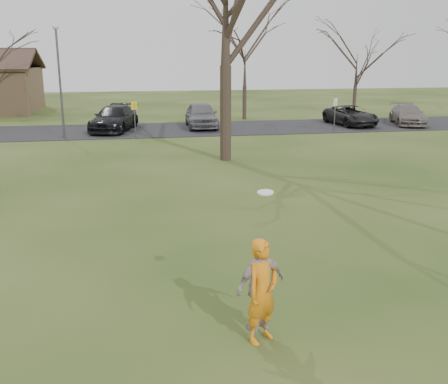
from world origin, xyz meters
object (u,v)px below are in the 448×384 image
Objects in this scene: player_defender at (262,291)px; car_4 at (201,115)px; car_6 at (350,115)px; catching_play at (260,284)px; car_7 at (408,115)px; lamp_post at (59,67)px; car_3 at (114,118)px.

car_4 is at bearing 50.30° from player_defender.
car_4 is at bearing 170.05° from car_6.
player_defender is 0.12m from catching_play.
player_defender is 0.40× the size of car_7.
catching_play is 23.51m from lamp_post.
player_defender reaches higher than car_3.
lamp_post is at bearing -158.26° from car_4.
lamp_post is at bearing -158.47° from car_7.
car_3 is 5.55m from car_4.
car_7 is at bearing -2.57° from car_4.
player_defender is 23.61m from lamp_post.
car_4 is 9.35m from lamp_post.
player_defender reaches higher than car_7.
catching_play is at bearing 61.96° from player_defender.
car_7 is at bearing -12.02° from car_6.
car_4 is 10.04m from car_6.
catching_play is at bearing -68.11° from car_3.
car_6 is at bearing 29.25° from player_defender.
catching_play reaches higher than car_4.
player_defender is at bearing -83.57° from catching_play.
lamp_post reaches higher than car_4.
catching_play is at bearing -93.64° from car_4.
car_6 is at bearing -1.98° from car_4.
car_4 is at bearing 20.10° from lamp_post.
car_4 is 25.70m from catching_play.
player_defender is 29.56m from car_7.
catching_play is (-2.36, -25.59, 0.14)m from car_4.
lamp_post is (-5.91, 22.56, 2.98)m from catching_play.
player_defender is at bearing -75.36° from lamp_post.
car_3 is at bearing 62.73° from player_defender.
car_6 is 1.03× the size of car_7.
car_7 is at bearing 13.21° from car_3.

